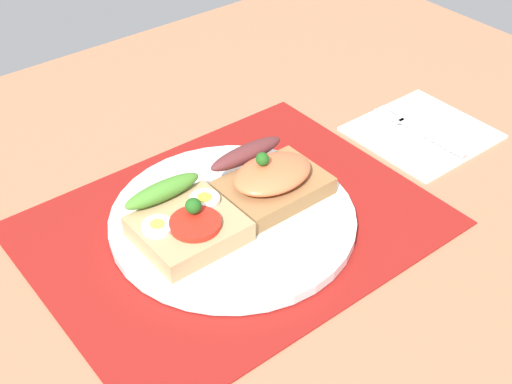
# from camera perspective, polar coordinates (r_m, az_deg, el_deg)

# --- Properties ---
(ground_plane) EXTENTS (1.20, 0.90, 0.03)m
(ground_plane) POSITION_cam_1_polar(r_m,az_deg,el_deg) (0.72, -1.88, -3.75)
(ground_plane) COLOR #A46B4B
(placemat) EXTENTS (0.40, 0.31, 0.00)m
(placemat) POSITION_cam_1_polar(r_m,az_deg,el_deg) (0.70, -1.91, -2.69)
(placemat) COLOR maroon
(placemat) RESTS_ON ground_plane
(plate) EXTENTS (0.25, 0.25, 0.01)m
(plate) POSITION_cam_1_polar(r_m,az_deg,el_deg) (0.70, -1.92, -2.26)
(plate) COLOR white
(plate) RESTS_ON placemat
(sandwich_egg_tomato) EXTENTS (0.10, 0.10, 0.04)m
(sandwich_egg_tomato) POSITION_cam_1_polar(r_m,az_deg,el_deg) (0.67, -5.73, -2.61)
(sandwich_egg_tomato) COLOR tan
(sandwich_egg_tomato) RESTS_ON plate
(sandwich_salmon) EXTENTS (0.11, 0.09, 0.05)m
(sandwich_salmon) POSITION_cam_1_polar(r_m,az_deg,el_deg) (0.71, 1.09, 1.15)
(sandwich_salmon) COLOR olive
(sandwich_salmon) RESTS_ON plate
(napkin) EXTENTS (0.15, 0.14, 0.01)m
(napkin) POSITION_cam_1_polar(r_m,az_deg,el_deg) (0.86, 13.55, 4.88)
(napkin) COLOR white
(napkin) RESTS_ON ground_plane
(fork) EXTENTS (0.02, 0.13, 0.00)m
(fork) POSITION_cam_1_polar(r_m,az_deg,el_deg) (0.86, 13.12, 5.07)
(fork) COLOR #B7B7BC
(fork) RESTS_ON napkin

